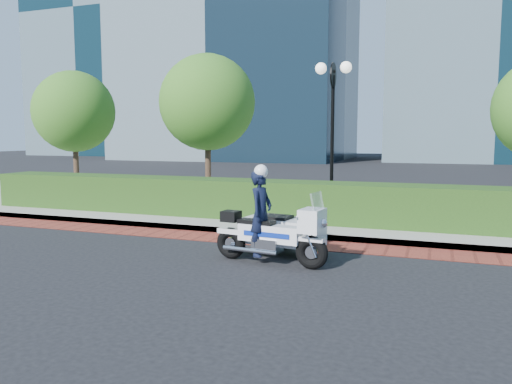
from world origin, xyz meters
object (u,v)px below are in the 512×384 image
(tree_a, at_px, (74,112))
(tree_b, at_px, (207,103))
(lamppost, at_px, (333,113))
(police_motorcycle, at_px, (273,227))

(tree_a, xyz_separation_m, tree_b, (5.50, 0.00, 0.21))
(lamppost, xyz_separation_m, tree_b, (-4.50, 1.30, 0.48))
(tree_b, xyz_separation_m, police_motorcycle, (4.47, -6.49, -2.81))
(tree_a, xyz_separation_m, police_motorcycle, (9.97, -6.49, -2.60))
(lamppost, distance_m, tree_b, 4.71)
(tree_a, height_order, police_motorcycle, tree_a)
(tree_a, relative_size, police_motorcycle, 2.05)
(tree_a, relative_size, tree_b, 0.94)
(tree_b, relative_size, police_motorcycle, 2.18)
(tree_a, height_order, tree_b, tree_b)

